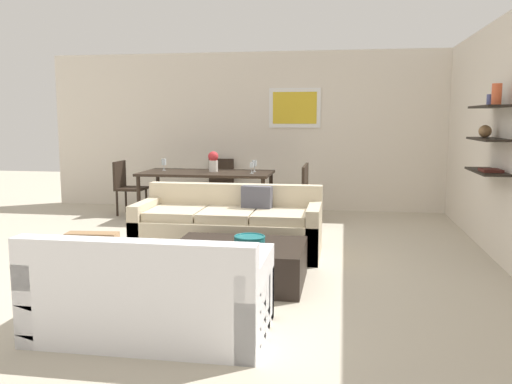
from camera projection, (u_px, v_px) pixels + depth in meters
name	position (u px, v px, depth m)	size (l,w,h in m)	color
ground_plane	(223.00, 260.00, 6.02)	(18.00, 18.00, 0.00)	#BCB29E
back_wall_unit	(285.00, 131.00, 9.23)	(8.40, 0.09, 2.70)	silver
right_wall_shelf_unit	(501.00, 139.00, 5.93)	(0.34, 8.20, 2.70)	silver
sofa_beige	(229.00, 228.00, 6.30)	(2.14, 0.90, 0.78)	beige
loveseat_white	(151.00, 295.00, 3.92)	(1.68, 0.90, 0.78)	white
coffee_table	(239.00, 264.00, 5.15)	(1.25, 0.93, 0.38)	black
decorative_bowl	(250.00, 239.00, 5.15)	(0.30, 0.30, 0.08)	#19666B
dining_table	(207.00, 176.00, 8.34)	(2.02, 0.98, 0.75)	black
dining_chair_right_near	(296.00, 191.00, 7.92)	(0.44, 0.44, 0.88)	black
dining_chair_head	(220.00, 181.00, 9.24)	(0.44, 0.44, 0.88)	black
dining_chair_left_far	(126.00, 184.00, 8.81)	(0.44, 0.44, 0.88)	black
dining_chair_right_far	(299.00, 188.00, 8.35)	(0.44, 0.44, 0.88)	black
wine_glass_head	(213.00, 162.00, 8.74)	(0.07, 0.07, 0.16)	silver
wine_glass_left_far	(164.00, 162.00, 8.55)	(0.07, 0.07, 0.19)	silver
wine_glass_right_near	(252.00, 166.00, 8.08)	(0.06, 0.06, 0.17)	silver
wine_glass_right_far	(254.00, 164.00, 8.32)	(0.07, 0.07, 0.18)	silver
centerpiece_vase	(213.00, 161.00, 8.35)	(0.16, 0.16, 0.32)	silver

